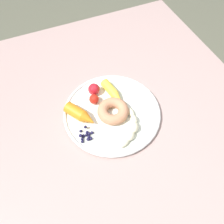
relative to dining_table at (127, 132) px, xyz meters
The scene contains 10 objects.
ground_plane 0.69m from the dining_table, ahead, with size 6.00×6.00×0.00m, color #585847.
dining_table is the anchor object (origin of this frame).
plate 0.11m from the dining_table, 36.76° to the left, with size 0.35×0.35×0.02m.
banana 0.11m from the dining_table, 168.93° to the left, with size 0.13×0.11×0.03m.
carrot_orange 0.20m from the dining_table, 63.92° to the left, with size 0.12×0.10×0.04m.
carrot_yellow 0.16m from the dining_table, ahead, with size 0.13×0.06×0.03m.
donut 0.12m from the dining_table, 41.24° to the left, with size 0.11×0.11×0.04m, color tan.
blueberry_pile 0.19m from the dining_table, 90.86° to the left, with size 0.05×0.05×0.02m.
tomato_near 0.21m from the dining_table, 22.73° to the left, with size 0.04×0.04×0.04m, color red.
tomato_mid 0.18m from the dining_table, 34.46° to the left, with size 0.04×0.04×0.04m, color red.
Camera 1 is at (-0.36, 0.22, 1.47)m, focal length 36.38 mm.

